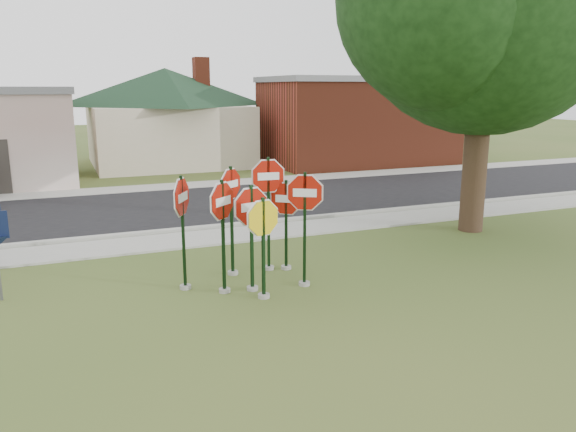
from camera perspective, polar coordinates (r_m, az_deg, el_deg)
name	(u,v)px	position (r m, az deg, el deg)	size (l,w,h in m)	color
ground	(280,308)	(10.97, -0.85, -9.32)	(120.00, 120.00, 0.00)	#3B5520
sidewalk_near	(208,238)	(15.95, -8.12, -2.21)	(60.00, 1.60, 0.06)	#97978F
road	(176,207)	(20.23, -11.29, 0.86)	(60.00, 7.00, 0.04)	black
sidewalk_far	(156,188)	(24.40, -13.27, 2.82)	(60.00, 1.60, 0.06)	#97978F
curb	(200,228)	(16.88, -8.96, -1.25)	(60.00, 0.20, 0.14)	#97978F
stop_sign_center	(251,224)	(11.49, -3.73, -0.77)	(1.08, 0.30, 2.35)	gray
stop_sign_yellow	(263,236)	(11.09, -2.53, -2.06)	(1.00, 0.29, 2.17)	gray
stop_sign_left	(223,221)	(11.40, -6.65, -0.49)	(0.85, 0.69, 2.47)	gray
stop_sign_right	(305,213)	(11.72, 1.72, 0.29)	(0.93, 0.56, 2.57)	gray
stop_sign_back_right	(268,197)	(12.76, -2.01, 1.92)	(1.07, 0.24, 2.74)	gray
stop_sign_back_left	(231,207)	(12.50, -5.77, 0.93)	(0.78, 0.61, 2.57)	gray
stop_sign_far_right	(286,214)	(12.86, -0.19, 0.25)	(0.84, 0.68, 2.22)	gray
stop_sign_far_left	(182,216)	(11.72, -10.67, -0.02)	(0.60, 0.95, 2.53)	gray
building_house	(166,97)	(31.98, -12.29, 11.70)	(11.60, 11.60, 6.20)	beige
building_brick	(358,120)	(32.12, 7.10, 9.67)	(10.20, 6.20, 4.75)	maroon
bg_tree_right	(428,68)	(43.82, 14.06, 14.38)	(5.60, 5.60, 8.40)	black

